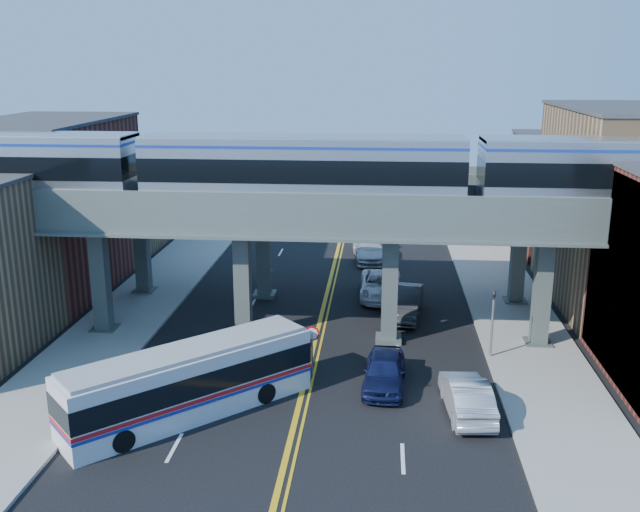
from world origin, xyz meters
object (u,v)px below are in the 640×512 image
object	(u,v)px
traffic_signal	(493,317)
car_lane_c	(381,285)
transit_bus	(190,382)
transit_train	(303,168)
car_lane_a	(384,371)
car_lane_b	(404,302)
car_lane_d	(369,250)
car_parked_curb	(467,396)
stop_sign	(312,343)

from	to	relation	value
traffic_signal	car_lane_c	size ratio (longest dim) A/B	0.72
traffic_signal	transit_bus	xyz separation A→B (m)	(-13.77, -7.17, -0.82)
traffic_signal	transit_bus	world-z (taller)	traffic_signal
transit_train	car_lane_c	distance (m)	12.20
car_lane_a	car_lane_b	size ratio (longest dim) A/B	0.88
car_lane_b	car_lane_d	distance (m)	12.63
car_lane_a	car_lane_b	bearing A→B (deg)	86.41
car_lane_d	car_parked_curb	distance (m)	24.88
transit_train	traffic_signal	world-z (taller)	transit_train
car_lane_a	car_lane_c	bearing A→B (deg)	94.34
transit_bus	transit_train	bearing A→B (deg)	23.68
car_lane_b	car_parked_curb	size ratio (longest dim) A/B	1.09
transit_bus	car_lane_b	distance (m)	16.22
transit_train	transit_bus	world-z (taller)	transit_train
stop_sign	traffic_signal	bearing A→B (deg)	18.63
stop_sign	car_parked_curb	bearing A→B (deg)	-23.62
stop_sign	car_lane_a	size ratio (longest dim) A/B	0.55
car_lane_a	car_lane_d	xyz separation A→B (m)	(-1.16, 22.14, 0.03)
transit_train	car_lane_b	xyz separation A→B (m)	(5.60, 3.95, -8.54)
transit_train	traffic_signal	distance (m)	12.32
car_lane_d	transit_train	bearing A→B (deg)	-107.61
transit_bus	car_lane_b	xyz separation A→B (m)	(9.52, 13.12, -0.59)
car_lane_c	car_parked_curb	xyz separation A→B (m)	(3.79, -15.59, 0.03)
stop_sign	car_lane_c	bearing A→B (deg)	75.52
transit_bus	car_lane_c	xyz separation A→B (m)	(8.10, 16.69, -0.69)
car_lane_d	transit_bus	bearing A→B (deg)	-112.04
transit_train	car_lane_a	xyz separation A→B (m)	(4.42, -5.77, -8.63)
stop_sign	car_lane_b	world-z (taller)	stop_sign
transit_train	car_lane_c	bearing A→B (deg)	60.92
traffic_signal	car_lane_a	size ratio (longest dim) A/B	0.87
transit_train	car_lane_d	xyz separation A→B (m)	(3.27, 16.36, -8.60)
stop_sign	car_lane_b	bearing A→B (deg)	62.56
transit_train	transit_bus	bearing A→B (deg)	-113.17
car_lane_c	transit_bus	bearing A→B (deg)	-116.33
car_parked_curb	stop_sign	bearing A→B (deg)	-28.45
traffic_signal	car_lane_a	xyz separation A→B (m)	(-5.43, -3.77, -1.49)
car_lane_d	car_lane_c	bearing A→B (deg)	-90.40
transit_bus	car_lane_d	size ratio (longest dim) A/B	1.72
transit_train	car_parked_curb	size ratio (longest dim) A/B	10.40
traffic_signal	car_lane_d	xyz separation A→B (m)	(-6.58, 18.36, -1.47)
stop_sign	car_lane_b	xyz separation A→B (m)	(4.65, 8.95, -0.87)
transit_bus	car_lane_c	distance (m)	18.56
transit_train	transit_bus	xyz separation A→B (m)	(-3.92, -9.17, -7.95)
car_lane_c	car_lane_d	bearing A→B (deg)	95.49
car_lane_b	car_lane_c	distance (m)	3.84
car_lane_a	traffic_signal	bearing A→B (deg)	38.11
transit_bus	car_lane_a	size ratio (longest dim) A/B	2.08
car_lane_b	car_parked_curb	distance (m)	12.25
transit_bus	stop_sign	bearing A→B (deg)	-2.61
car_parked_curb	car_lane_a	bearing A→B (deg)	-37.74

